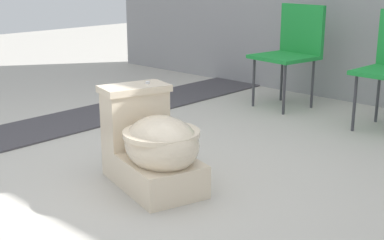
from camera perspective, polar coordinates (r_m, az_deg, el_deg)
name	(u,v)px	position (r m, az deg, el deg)	size (l,w,h in m)	color
ground_plane	(158,176)	(2.99, -3.60, -6.03)	(14.00, 14.00, 0.00)	#B7B2A8
gravel_strip	(91,116)	(4.23, -10.71, 0.37)	(0.56, 8.00, 0.01)	#423F44
toilet	(153,146)	(2.79, -4.17, -2.81)	(0.71, 0.53, 0.52)	beige
folding_chair_left	(293,45)	(4.51, 10.71, 7.89)	(0.50, 0.50, 0.83)	#1E8C38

